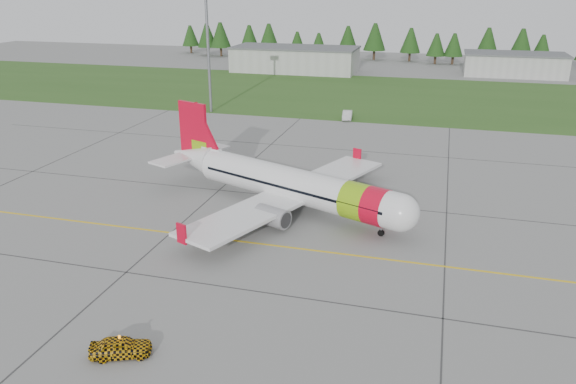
% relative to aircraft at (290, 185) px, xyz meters
% --- Properties ---
extents(ground, '(320.00, 320.00, 0.00)m').
position_rel_aircraft_xyz_m(ground, '(5.72, -16.62, -2.75)').
color(ground, gray).
rests_on(ground, ground).
extents(aircraft, '(30.05, 28.54, 9.53)m').
position_rel_aircraft_xyz_m(aircraft, '(0.00, 0.00, 0.00)').
color(aircraft, silver).
rests_on(aircraft, ground).
extents(follow_me_car, '(1.80, 1.93, 3.83)m').
position_rel_aircraft_xyz_m(follow_me_car, '(-3.80, -26.37, -0.83)').
color(follow_me_car, '#EFB00D').
rests_on(follow_me_car, ground).
extents(service_van, '(1.74, 1.66, 4.50)m').
position_rel_aircraft_xyz_m(service_van, '(-1.35, 42.06, -0.50)').
color(service_van, beige).
rests_on(service_van, ground).
extents(grass_strip, '(320.00, 50.00, 0.03)m').
position_rel_aircraft_xyz_m(grass_strip, '(5.72, 65.38, -2.73)').
color(grass_strip, '#30561E').
rests_on(grass_strip, ground).
extents(taxi_guideline, '(120.00, 0.25, 0.02)m').
position_rel_aircraft_xyz_m(taxi_guideline, '(5.72, -8.62, -2.74)').
color(taxi_guideline, gold).
rests_on(taxi_guideline, ground).
extents(hangar_west, '(32.00, 14.00, 6.00)m').
position_rel_aircraft_xyz_m(hangar_west, '(-24.28, 93.38, 0.25)').
color(hangar_west, '#A8A8A3').
rests_on(hangar_west, ground).
extents(hangar_east, '(24.00, 12.00, 5.20)m').
position_rel_aircraft_xyz_m(hangar_east, '(30.72, 101.38, -0.15)').
color(hangar_east, '#A8A8A3').
rests_on(hangar_east, ground).
extents(floodlight_mast, '(0.50, 0.50, 20.00)m').
position_rel_aircraft_xyz_m(floodlight_mast, '(-26.28, 41.38, 7.25)').
color(floodlight_mast, slate).
rests_on(floodlight_mast, ground).
extents(treeline, '(160.00, 8.00, 10.00)m').
position_rel_aircraft_xyz_m(treeline, '(5.72, 121.38, 2.25)').
color(treeline, '#1C3F14').
rests_on(treeline, ground).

